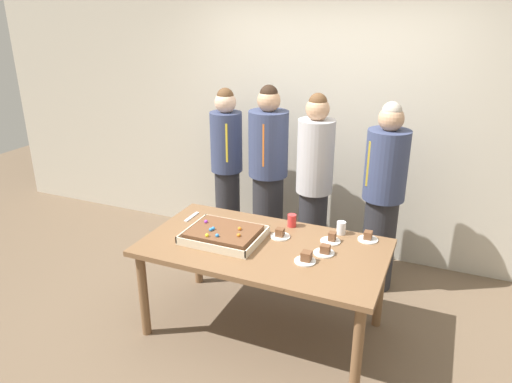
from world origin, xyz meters
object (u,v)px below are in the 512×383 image
at_px(sheet_cake, 224,234).
at_px(person_serving_front, 268,175).
at_px(plated_slice_near_right, 280,234).
at_px(cake_server_utensil, 192,217).
at_px(plated_slice_center_front, 331,239).
at_px(plated_slice_far_right, 325,251).
at_px(person_green_shirt_behind, 383,197).
at_px(person_striped_tie_right, 227,168).
at_px(person_far_right_suit, 314,186).
at_px(drink_cup_nearest, 341,228).
at_px(plated_slice_near_left, 368,237).
at_px(party_table, 264,255).
at_px(plated_slice_far_left, 306,258).
at_px(drink_cup_middle, 292,220).

bearing_deg(sheet_cake, person_serving_front, 93.99).
distance_m(plated_slice_near_right, cake_server_utensil, 0.81).
bearing_deg(plated_slice_center_front, plated_slice_far_right, -88.40).
distance_m(plated_slice_center_front, person_green_shirt_behind, 0.79).
height_order(person_striped_tie_right, person_far_right_suit, person_far_right_suit).
xyz_separation_m(person_serving_front, person_green_shirt_behind, (1.08, -0.06, -0.03)).
bearing_deg(person_green_shirt_behind, drink_cup_nearest, 24.46).
xyz_separation_m(plated_slice_near_left, cake_server_utensil, (-1.43, -0.16, -0.02)).
xyz_separation_m(party_table, cake_server_utensil, (-0.74, 0.22, 0.08)).
bearing_deg(person_striped_tie_right, person_far_right_suit, 52.13).
bearing_deg(person_striped_tie_right, party_table, 11.78).
xyz_separation_m(plated_slice_far_right, cake_server_utensil, (-1.19, 0.18, -0.02)).
xyz_separation_m(plated_slice_near_right, person_green_shirt_behind, (0.62, 0.82, 0.11)).
bearing_deg(plated_slice_near_right, person_green_shirt_behind, 52.73).
bearing_deg(drink_cup_nearest, party_table, -139.18).
bearing_deg(sheet_cake, person_striped_tie_right, 115.48).
xyz_separation_m(plated_slice_near_left, person_far_right_suit, (-0.59, 0.54, 0.14)).
bearing_deg(person_striped_tie_right, person_green_shirt_behind, 59.00).
bearing_deg(person_far_right_suit, sheet_cake, 0.00).
xyz_separation_m(party_table, person_serving_front, (-0.39, 1.05, 0.24)).
relative_size(plated_slice_far_left, drink_cup_nearest, 1.50).
height_order(person_serving_front, person_far_right_suit, person_serving_front).
bearing_deg(plated_slice_near_right, person_striped_tie_right, 133.89).
height_order(plated_slice_far_right, person_far_right_suit, person_far_right_suit).
distance_m(drink_cup_nearest, person_green_shirt_behind, 0.62).
distance_m(plated_slice_near_left, person_far_right_suit, 0.81).
relative_size(party_table, plated_slice_center_front, 11.84).
distance_m(plated_slice_far_right, person_striped_tie_right, 1.71).
xyz_separation_m(plated_slice_far_right, plated_slice_center_front, (-0.01, 0.20, -0.00)).
distance_m(plated_slice_near_right, person_green_shirt_behind, 1.04).
distance_m(plated_slice_far_right, drink_cup_nearest, 0.36).
xyz_separation_m(plated_slice_near_right, cake_server_utensil, (-0.81, 0.05, -0.02)).
bearing_deg(plated_slice_center_front, person_green_shirt_behind, 71.50).
bearing_deg(plated_slice_near_right, plated_slice_far_right, -17.75).
distance_m(sheet_cake, person_green_shirt_behind, 1.43).
xyz_separation_m(person_serving_front, person_striped_tie_right, (-0.48, 0.09, -0.02)).
height_order(plated_slice_far_left, person_striped_tie_right, person_striped_tie_right).
bearing_deg(person_serving_front, plated_slice_near_right, 23.34).
bearing_deg(person_green_shirt_behind, person_serving_front, -48.32).
relative_size(plated_slice_far_left, person_serving_front, 0.09).
relative_size(plated_slice_center_front, drink_cup_middle, 1.50).
bearing_deg(cake_server_utensil, plated_slice_far_left, -16.99).
bearing_deg(sheet_cake, drink_cup_nearest, 28.82).
bearing_deg(plated_slice_far_right, plated_slice_near_right, 162.25).
bearing_deg(plated_slice_far_right, plated_slice_far_left, -118.55).
bearing_deg(person_serving_front, sheet_cake, -0.01).
bearing_deg(plated_slice_center_front, drink_cup_middle, 158.89).
height_order(party_table, person_far_right_suit, person_far_right_suit).
distance_m(party_table, plated_slice_far_left, 0.39).
xyz_separation_m(sheet_cake, drink_cup_middle, (0.40, 0.41, 0.01)).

